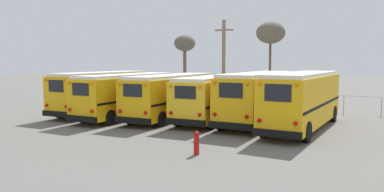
{
  "coord_description": "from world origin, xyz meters",
  "views": [
    {
      "loc": [
        11.89,
        -22.31,
        4.02
      ],
      "look_at": [
        0.0,
        0.16,
        1.62
      ],
      "focal_mm": 35.0,
      "sensor_mm": 36.0,
      "label": 1
    }
  ],
  "objects_px": {
    "bare_tree_0": "(185,45)",
    "school_bus_3": "(218,96)",
    "school_bus_5": "(303,98)",
    "bare_tree_1": "(271,33)",
    "school_bus_1": "(128,94)",
    "fire_hydrant": "(196,143)",
    "school_bus_4": "(259,96)",
    "utility_pole": "(224,61)",
    "school_bus_0": "(103,91)",
    "school_bus_2": "(172,95)"
  },
  "relations": [
    {
      "from": "bare_tree_0",
      "to": "school_bus_3",
      "type": "bearing_deg",
      "value": -54.83
    },
    {
      "from": "school_bus_5",
      "to": "bare_tree_1",
      "type": "xyz_separation_m",
      "value": [
        -7.42,
        18.6,
        5.23
      ]
    },
    {
      "from": "school_bus_1",
      "to": "fire_hydrant",
      "type": "bearing_deg",
      "value": -38.34
    },
    {
      "from": "school_bus_1",
      "to": "school_bus_4",
      "type": "xyz_separation_m",
      "value": [
        8.95,
        2.08,
        0.1
      ]
    },
    {
      "from": "bare_tree_1",
      "to": "school_bus_5",
      "type": "bearing_deg",
      "value": -68.24
    },
    {
      "from": "utility_pole",
      "to": "school_bus_3",
      "type": "bearing_deg",
      "value": -69.3
    },
    {
      "from": "school_bus_0",
      "to": "bare_tree_1",
      "type": "bearing_deg",
      "value": 68.49
    },
    {
      "from": "bare_tree_0",
      "to": "school_bus_2",
      "type": "bearing_deg",
      "value": -63.47
    },
    {
      "from": "school_bus_3",
      "to": "school_bus_5",
      "type": "xyz_separation_m",
      "value": [
        5.96,
        -1.07,
        0.17
      ]
    },
    {
      "from": "school_bus_0",
      "to": "school_bus_3",
      "type": "xyz_separation_m",
      "value": [
        8.95,
        1.47,
        -0.09
      ]
    },
    {
      "from": "school_bus_2",
      "to": "school_bus_5",
      "type": "bearing_deg",
      "value": 0.29
    },
    {
      "from": "bare_tree_1",
      "to": "school_bus_0",
      "type": "bearing_deg",
      "value": -111.51
    },
    {
      "from": "school_bus_3",
      "to": "school_bus_4",
      "type": "bearing_deg",
      "value": -1.9
    },
    {
      "from": "school_bus_2",
      "to": "bare_tree_0",
      "type": "height_order",
      "value": "bare_tree_0"
    },
    {
      "from": "school_bus_2",
      "to": "utility_pole",
      "type": "distance_m",
      "value": 10.07
    },
    {
      "from": "school_bus_0",
      "to": "fire_hydrant",
      "type": "relative_size",
      "value": 9.1
    },
    {
      "from": "school_bus_5",
      "to": "fire_hydrant",
      "type": "relative_size",
      "value": 9.8
    },
    {
      "from": "school_bus_2",
      "to": "school_bus_5",
      "type": "distance_m",
      "value": 8.95
    },
    {
      "from": "school_bus_4",
      "to": "fire_hydrant",
      "type": "height_order",
      "value": "school_bus_4"
    },
    {
      "from": "school_bus_0",
      "to": "school_bus_5",
      "type": "height_order",
      "value": "school_bus_5"
    },
    {
      "from": "school_bus_0",
      "to": "utility_pole",
      "type": "bearing_deg",
      "value": 60.8
    },
    {
      "from": "school_bus_1",
      "to": "fire_hydrant",
      "type": "height_order",
      "value": "school_bus_1"
    },
    {
      "from": "school_bus_3",
      "to": "utility_pole",
      "type": "bearing_deg",
      "value": 110.7
    },
    {
      "from": "bare_tree_1",
      "to": "fire_hydrant",
      "type": "bearing_deg",
      "value": -80.19
    },
    {
      "from": "school_bus_2",
      "to": "school_bus_5",
      "type": "relative_size",
      "value": 0.96
    },
    {
      "from": "school_bus_0",
      "to": "utility_pole",
      "type": "height_order",
      "value": "utility_pole"
    },
    {
      "from": "school_bus_3",
      "to": "bare_tree_1",
      "type": "distance_m",
      "value": 18.41
    },
    {
      "from": "utility_pole",
      "to": "school_bus_1",
      "type": "bearing_deg",
      "value": -103.9
    },
    {
      "from": "school_bus_2",
      "to": "bare_tree_1",
      "type": "relative_size",
      "value": 1.17
    },
    {
      "from": "school_bus_1",
      "to": "bare_tree_1",
      "type": "height_order",
      "value": "bare_tree_1"
    },
    {
      "from": "school_bus_2",
      "to": "school_bus_3",
      "type": "bearing_deg",
      "value": 20.42
    },
    {
      "from": "school_bus_0",
      "to": "fire_hydrant",
      "type": "distance_m",
      "value": 14.58
    },
    {
      "from": "school_bus_2",
      "to": "school_bus_1",
      "type": "bearing_deg",
      "value": -160.3
    },
    {
      "from": "school_bus_1",
      "to": "utility_pole",
      "type": "relative_size",
      "value": 1.22
    },
    {
      "from": "school_bus_4",
      "to": "school_bus_5",
      "type": "distance_m",
      "value": 3.14
    },
    {
      "from": "bare_tree_0",
      "to": "school_bus_0",
      "type": "bearing_deg",
      "value": -80.32
    },
    {
      "from": "school_bus_0",
      "to": "fire_hydrant",
      "type": "bearing_deg",
      "value": -33.24
    },
    {
      "from": "bare_tree_1",
      "to": "fire_hydrant",
      "type": "height_order",
      "value": "bare_tree_1"
    },
    {
      "from": "school_bus_2",
      "to": "utility_pole",
      "type": "relative_size",
      "value": 1.25
    },
    {
      "from": "utility_pole",
      "to": "bare_tree_0",
      "type": "bearing_deg",
      "value": 136.03
    },
    {
      "from": "school_bus_0",
      "to": "fire_hydrant",
      "type": "height_order",
      "value": "school_bus_0"
    },
    {
      "from": "school_bus_1",
      "to": "school_bus_4",
      "type": "bearing_deg",
      "value": 13.08
    },
    {
      "from": "school_bus_2",
      "to": "bare_tree_0",
      "type": "distance_m",
      "value": 20.94
    },
    {
      "from": "school_bus_1",
      "to": "utility_pole",
      "type": "xyz_separation_m",
      "value": [
        2.69,
        10.86,
        2.32
      ]
    },
    {
      "from": "school_bus_0",
      "to": "school_bus_5",
      "type": "distance_m",
      "value": 14.92
    },
    {
      "from": "school_bus_1",
      "to": "school_bus_4",
      "type": "relative_size",
      "value": 0.95
    },
    {
      "from": "school_bus_4",
      "to": "bare_tree_0",
      "type": "distance_m",
      "value": 23.37
    },
    {
      "from": "bare_tree_1",
      "to": "school_bus_1",
      "type": "bearing_deg",
      "value": -102.88
    },
    {
      "from": "utility_pole",
      "to": "fire_hydrant",
      "type": "bearing_deg",
      "value": -70.3
    },
    {
      "from": "school_bus_2",
      "to": "bare_tree_0",
      "type": "bearing_deg",
      "value": 116.53
    }
  ]
}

